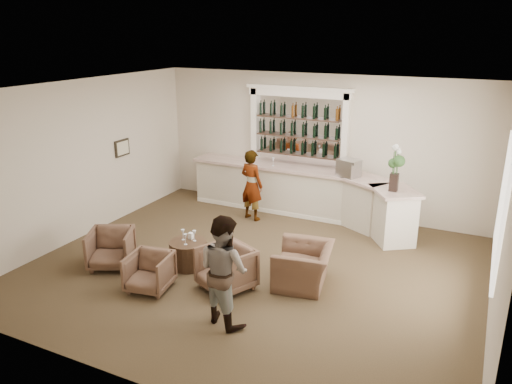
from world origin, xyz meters
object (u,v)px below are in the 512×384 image
Objects in this scene: armchair_far at (303,266)px; armchair_right at (226,268)px; armchair_center at (149,272)px; cocktail_table at (188,254)px; espresso_machine at (349,168)px; armchair_left at (111,248)px; guest at (224,270)px; bar_counter at (303,193)px; sommelier at (252,185)px; flower_vase at (395,165)px.

armchair_right is at bearing -67.77° from armchair_far.
armchair_right is (1.16, 0.59, 0.05)m from armchair_center.
espresso_machine is (2.07, 3.36, 1.09)m from cocktail_table.
cocktail_table is 1.45m from armchair_left.
guest is 2.16× the size of armchair_left.
bar_counter reaches higher than armchair_right.
bar_counter is 12.88× the size of espresso_machine.
espresso_machine is (3.36, 3.99, 0.97)m from armchair_left.
sommelier is 3.33m from armchair_far.
armchair_center is at bearing 103.71° from sommelier.
armchair_right reaches higher than cocktail_table.
bar_counter is 7.94× the size of armchair_center.
armchair_left is 2.36m from armchair_right.
guest is 1.73m from armchair_center.
bar_counter is 1.26m from sommelier.
cocktail_table is at bearing -98.18° from espresso_machine.
armchair_right is at bearing -41.67° from guest.
espresso_machine is (1.08, -0.09, 0.76)m from bar_counter.
armchair_left reaches higher than armchair_far.
armchair_right reaches higher than armchair_far.
armchair_right is 0.87× the size of flower_vase.
sommelier is at bearing 78.92° from armchair_center.
armchair_center is 5.00m from espresso_machine.
armchair_far is 2.44× the size of espresso_machine.
armchair_right is at bearing 123.80° from sommelier.
cocktail_table is 0.84× the size of armchair_right.
guest is 4.46m from flower_vase.
flower_vase reaches higher than armchair_center.
armchair_far is (3.48, 0.92, -0.01)m from armchair_left.
espresso_machine is 0.46× the size of flower_vase.
espresso_machine is (2.17, 4.39, 1.01)m from armchair_center.
espresso_machine is 1.31m from flower_vase.
espresso_machine reaches higher than armchair_far.
cocktail_table is 1.04m from armchair_center.
flower_vase is at bearing 40.86° from cocktail_table.
armchair_left is (-1.27, -3.36, -0.47)m from sommelier.
cocktail_table is 2.10m from guest.
bar_counter reaches higher than armchair_left.
espresso_machine reaches higher than bar_counter.
armchair_center is at bearing -103.75° from bar_counter.
espresso_machine is (2.09, 0.63, 0.50)m from sommelier.
armchair_center is at bearing -96.01° from cocktail_table.
cocktail_table is 0.97× the size of armchair_center.
sommelier is 3.74× the size of espresso_machine.
bar_counter is 7.19× the size of armchair_left.
sommelier is 0.97× the size of guest.
guest reaches higher than bar_counter.
armchair_center is (-1.10, -4.48, -0.25)m from bar_counter.
guest is at bearing 125.85° from sommelier.
flower_vase reaches higher than armchair_right.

